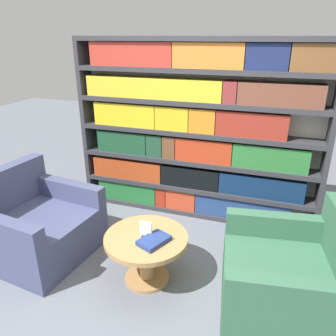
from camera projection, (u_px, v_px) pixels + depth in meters
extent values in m
plane|color=slate|center=(151.00, 288.00, 2.73)|extent=(14.00, 14.00, 0.00)
cube|color=silver|center=(199.00, 129.00, 3.67)|extent=(2.70, 0.05, 1.95)
cube|color=#333338|center=(90.00, 123.00, 3.96)|extent=(0.05, 0.30, 1.95)
cube|color=#333338|center=(329.00, 145.00, 3.16)|extent=(0.05, 0.30, 1.95)
cube|color=#333338|center=(193.00, 209.00, 3.92)|extent=(2.60, 0.30, 0.05)
cube|color=#333338|center=(194.00, 186.00, 3.81)|extent=(2.60, 0.30, 0.05)
cube|color=#333338|center=(195.00, 160.00, 3.68)|extent=(2.60, 0.30, 0.05)
cube|color=#333338|center=(196.00, 132.00, 3.56)|extent=(2.60, 0.30, 0.05)
cube|color=#333338|center=(197.00, 102.00, 3.44)|extent=(2.60, 0.30, 0.05)
cube|color=#333338|center=(198.00, 70.00, 3.31)|extent=(2.60, 0.30, 0.05)
cube|color=#333338|center=(199.00, 38.00, 3.20)|extent=(2.60, 0.30, 0.05)
cube|color=#236B33|center=(130.00, 189.00, 4.09)|extent=(0.75, 0.20, 0.24)
cube|color=#9E2B18|center=(163.00, 194.00, 3.96)|extent=(0.12, 0.20, 0.24)
cube|color=#BD4025|center=(182.00, 197.00, 3.88)|extent=(0.35, 0.20, 0.24)
cube|color=navy|center=(242.00, 207.00, 3.67)|extent=(1.03, 0.20, 0.24)
cube|color=#AE401B|center=(129.00, 167.00, 3.97)|extent=(0.86, 0.20, 0.23)
cube|color=black|center=(191.00, 176.00, 3.74)|extent=(0.67, 0.20, 0.23)
cube|color=navy|center=(261.00, 185.00, 3.51)|extent=(0.88, 0.20, 0.23)
cube|color=#1B4A2E|center=(125.00, 141.00, 3.86)|extent=(0.61, 0.20, 0.25)
cube|color=#1F4832|center=(156.00, 144.00, 3.74)|extent=(0.19, 0.20, 0.25)
cube|color=brown|center=(171.00, 146.00, 3.69)|extent=(0.15, 0.20, 0.25)
cube|color=#B7381C|center=(205.00, 149.00, 3.57)|extent=(0.61, 0.20, 0.25)
cube|color=#2C7536|center=(270.00, 156.00, 3.36)|extent=(0.75, 0.20, 0.25)
cube|color=gold|center=(127.00, 114.00, 3.72)|extent=(0.73, 0.20, 0.25)
cube|color=gold|center=(174.00, 118.00, 3.55)|extent=(0.37, 0.20, 0.25)
cube|color=orange|center=(204.00, 120.00, 3.46)|extent=(0.28, 0.20, 0.25)
cube|color=maroon|center=(252.00, 124.00, 3.31)|extent=(0.70, 0.20, 0.25)
cube|color=gold|center=(153.00, 88.00, 3.51)|extent=(1.51, 0.20, 0.22)
cube|color=maroon|center=(231.00, 92.00, 3.26)|extent=(0.13, 0.20, 0.22)
cube|color=brown|center=(280.00, 94.00, 3.12)|extent=(0.79, 0.20, 0.22)
cube|color=#B13529|center=(133.00, 54.00, 3.45)|extent=(0.92, 0.20, 0.24)
cube|color=orange|center=(209.00, 55.00, 3.20)|extent=(0.70, 0.20, 0.24)
cube|color=navy|center=(268.00, 57.00, 3.04)|extent=(0.39, 0.20, 0.24)
cube|color=brown|center=(314.00, 57.00, 2.92)|extent=(0.39, 0.20, 0.24)
cube|color=#42476B|center=(41.00, 234.00, 3.12)|extent=(1.00, 1.01, 0.40)
cube|color=#42476B|center=(5.00, 188.00, 3.11)|extent=(0.24, 0.92, 0.41)
cube|color=#42476B|center=(5.00, 230.00, 2.64)|extent=(0.77, 0.20, 0.20)
cube|color=#42476B|center=(71.00, 191.00, 3.31)|extent=(0.77, 0.20, 0.20)
cube|color=#336047|center=(283.00, 288.00, 2.46)|extent=(1.03, 1.04, 0.40)
cube|color=#336047|center=(272.00, 225.00, 2.72)|extent=(0.77, 0.23, 0.20)
cube|color=#336047|center=(287.00, 293.00, 2.00)|extent=(0.77, 0.23, 0.20)
cylinder|color=#AD7F4C|center=(147.00, 260.00, 2.77)|extent=(0.12, 0.12, 0.39)
cylinder|color=#AD7F4C|center=(147.00, 277.00, 2.84)|extent=(0.38, 0.38, 0.03)
cylinder|color=#AD7F4C|center=(146.00, 238.00, 2.69)|extent=(0.69, 0.69, 0.04)
cube|color=black|center=(146.00, 236.00, 2.68)|extent=(0.06, 0.06, 0.01)
cube|color=white|center=(146.00, 229.00, 2.65)|extent=(0.10, 0.01, 0.14)
cube|color=navy|center=(154.00, 240.00, 2.59)|extent=(0.25, 0.29, 0.04)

